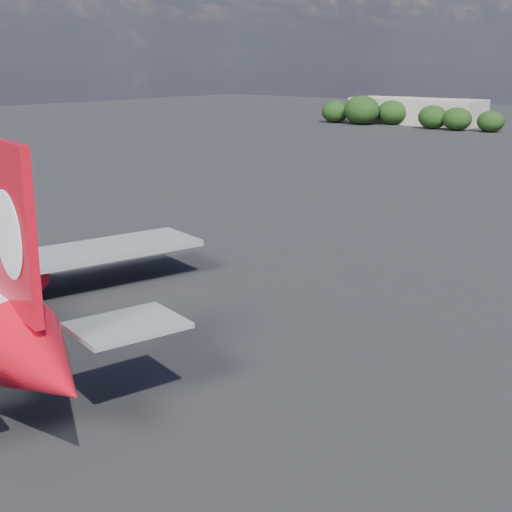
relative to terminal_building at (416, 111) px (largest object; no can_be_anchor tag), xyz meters
The scene contains 2 objects.
ground 147.19m from the terminal_building, 63.78° to the right, with size 500.00×500.00×0.00m, color black.
terminal_building is the anchor object (origin of this frame).
Camera 1 is at (43.74, -21.69, 20.05)m, focal length 50.00 mm.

